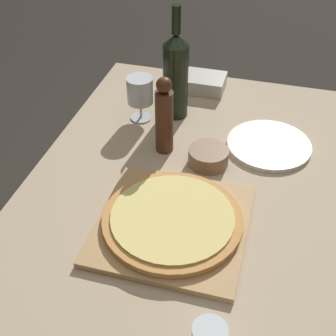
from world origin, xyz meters
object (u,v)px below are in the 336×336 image
Objects in this scene: wine_glass at (140,91)px; small_bowl at (208,157)px; wine_bottle at (176,74)px; pepper_mill at (164,117)px; pizza at (172,219)px.

small_bowl is at bearing -33.73° from wine_glass.
wine_bottle is at bearing 28.09° from wine_glass.
wine_glass is (-0.10, -0.06, -0.05)m from wine_bottle.
wine_bottle is 0.31m from small_bowl.
small_bowl is at bearing -55.25° from wine_bottle.
pizza is at bearing -70.78° from pepper_mill.
pizza is 0.52m from wine_glass.
small_bowl is at bearing 82.87° from pizza.
wine_bottle reaches higher than pepper_mill.
pepper_mill is at bearing -84.82° from wine_bottle.
pepper_mill is at bearing 109.22° from pizza.
pepper_mill is at bearing 167.36° from small_bowl.
wine_bottle is 0.13m from wine_glass.
pizza is 0.28m from small_bowl.
wine_bottle is at bearing 103.90° from pizza.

